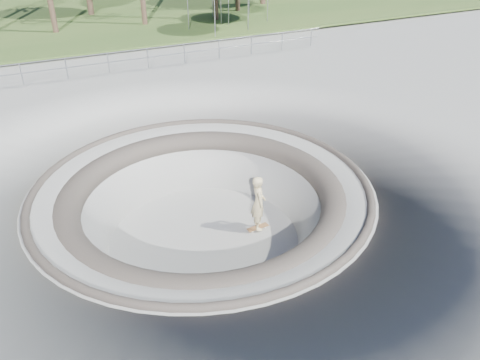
# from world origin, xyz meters

# --- Properties ---
(ground) EXTENTS (180.00, 180.00, 0.00)m
(ground) POSITION_xyz_m (0.00, 0.00, 0.00)
(ground) COLOR gray
(ground) RESTS_ON ground
(skate_bowl) EXTENTS (14.00, 14.00, 4.10)m
(skate_bowl) POSITION_xyz_m (0.00, 0.00, -1.83)
(skate_bowl) COLOR gray
(skate_bowl) RESTS_ON ground
(grass_strip) EXTENTS (180.00, 36.00, 0.12)m
(grass_strip) POSITION_xyz_m (0.00, 34.00, 0.22)
(grass_strip) COLOR #334F1F
(grass_strip) RESTS_ON ground
(distant_hills) EXTENTS (103.20, 45.00, 28.60)m
(distant_hills) POSITION_xyz_m (3.78, 57.17, -7.02)
(distant_hills) COLOR olive
(distant_hills) RESTS_ON ground
(safety_railing) EXTENTS (25.00, 0.06, 1.03)m
(safety_railing) POSITION_xyz_m (0.00, 12.00, 0.69)
(safety_railing) COLOR gray
(safety_railing) RESTS_ON ground
(skateboard) EXTENTS (0.77, 0.26, 0.08)m
(skateboard) POSITION_xyz_m (1.75, -0.39, -1.84)
(skateboard) COLOR olive
(skateboard) RESTS_ON ground
(skater) EXTENTS (0.63, 0.79, 1.89)m
(skater) POSITION_xyz_m (1.75, -0.39, -0.87)
(skater) COLOR beige
(skater) RESTS_ON skateboard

